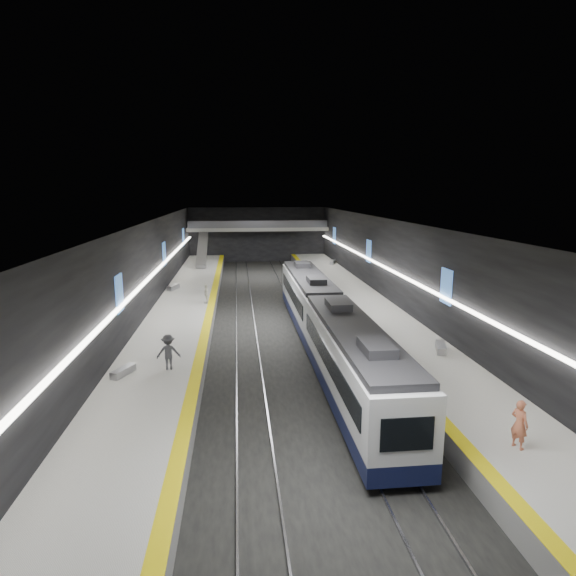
{
  "coord_description": "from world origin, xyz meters",
  "views": [
    {
      "loc": [
        -3.04,
        -36.24,
        10.36
      ],
      "look_at": [
        1.22,
        3.82,
        2.2
      ],
      "focal_mm": 30.0,
      "sensor_mm": 36.0,
      "label": 1
    }
  ],
  "objects": [
    {
      "name": "ground",
      "position": [
        0.0,
        0.0,
        0.0
      ],
      "size": [
        70.0,
        70.0,
        0.0
      ],
      "primitive_type": "plane",
      "color": "black",
      "rests_on": "ground"
    },
    {
      "name": "ceiling",
      "position": [
        0.0,
        0.0,
        8.0
      ],
      "size": [
        20.0,
        70.0,
        0.04
      ],
      "primitive_type": "cube",
      "rotation": [
        3.14,
        0.0,
        0.0
      ],
      "color": "beige",
      "rests_on": "wall_left"
    },
    {
      "name": "wall_left",
      "position": [
        -10.0,
        0.0,
        4.0
      ],
      "size": [
        0.04,
        70.0,
        8.0
      ],
      "primitive_type": "cube",
      "color": "black",
      "rests_on": "ground"
    },
    {
      "name": "wall_right",
      "position": [
        10.0,
        0.0,
        4.0
      ],
      "size": [
        0.04,
        70.0,
        8.0
      ],
      "primitive_type": "cube",
      "color": "black",
      "rests_on": "ground"
    },
    {
      "name": "wall_back",
      "position": [
        0.0,
        35.0,
        4.0
      ],
      "size": [
        20.0,
        0.04,
        8.0
      ],
      "primitive_type": "cube",
      "color": "black",
      "rests_on": "ground"
    },
    {
      "name": "platform_left",
      "position": [
        -7.5,
        0.0,
        0.5
      ],
      "size": [
        5.0,
        70.0,
        1.0
      ],
      "primitive_type": "cube",
      "color": "slate",
      "rests_on": "ground"
    },
    {
      "name": "tile_surface_left",
      "position": [
        -7.5,
        0.0,
        1.01
      ],
      "size": [
        5.0,
        70.0,
        0.02
      ],
      "primitive_type": "cube",
      "color": "#A8A8A3",
      "rests_on": "platform_left"
    },
    {
      "name": "tactile_strip_left",
      "position": [
        -5.3,
        0.0,
        1.02
      ],
      "size": [
        0.6,
        70.0,
        0.02
      ],
      "primitive_type": "cube",
      "color": "yellow",
      "rests_on": "platform_left"
    },
    {
      "name": "platform_right",
      "position": [
        7.5,
        0.0,
        0.5
      ],
      "size": [
        5.0,
        70.0,
        1.0
      ],
      "primitive_type": "cube",
      "color": "slate",
      "rests_on": "ground"
    },
    {
      "name": "tile_surface_right",
      "position": [
        7.5,
        0.0,
        1.01
      ],
      "size": [
        5.0,
        70.0,
        0.02
      ],
      "primitive_type": "cube",
      "color": "#A8A8A3",
      "rests_on": "platform_right"
    },
    {
      "name": "tactile_strip_right",
      "position": [
        5.3,
        0.0,
        1.02
      ],
      "size": [
        0.6,
        70.0,
        0.02
      ],
      "primitive_type": "cube",
      "color": "yellow",
      "rests_on": "platform_right"
    },
    {
      "name": "rails",
      "position": [
        -0.0,
        0.0,
        0.06
      ],
      "size": [
        6.52,
        70.0,
        0.12
      ],
      "color": "gray",
      "rests_on": "ground"
    },
    {
      "name": "train",
      "position": [
        2.5,
        -6.92,
        2.2
      ],
      "size": [
        2.69,
        30.04,
        3.6
      ],
      "color": "#0F153A",
      "rests_on": "ground"
    },
    {
      "name": "ad_posters",
      "position": [
        -0.0,
        1.0,
        4.5
      ],
      "size": [
        19.94,
        53.5,
        2.2
      ],
      "color": "#4378C9",
      "rests_on": "wall_left"
    },
    {
      "name": "cove_light_left",
      "position": [
        -9.8,
        0.0,
        3.8
      ],
      "size": [
        0.25,
        68.6,
        0.12
      ],
      "primitive_type": "cube",
      "color": "white",
      "rests_on": "wall_left"
    },
    {
      "name": "cove_light_right",
      "position": [
        9.8,
        0.0,
        3.8
      ],
      "size": [
        0.25,
        68.6,
        0.12
      ],
      "primitive_type": "cube",
      "color": "white",
      "rests_on": "wall_right"
    },
    {
      "name": "mezzanine_bridge",
      "position": [
        0.0,
        32.93,
        5.04
      ],
      "size": [
        20.0,
        3.0,
        1.5
      ],
      "color": "gray",
      "rests_on": "wall_left"
    },
    {
      "name": "escalator",
      "position": [
        -7.5,
        26.0,
        2.9
      ],
      "size": [
        1.2,
        7.5,
        3.92
      ],
      "primitive_type": "cube",
      "rotation": [
        0.44,
        0.0,
        0.0
      ],
      "color": "#99999E",
      "rests_on": "platform_left"
    },
    {
      "name": "bench_left_near",
      "position": [
        -9.03,
        -12.0,
        1.2
      ],
      "size": [
        1.07,
        1.65,
        0.39
      ],
      "primitive_type": "cube",
      "rotation": [
        0.0,
        0.0,
        -0.42
      ],
      "color": "#99999E",
      "rests_on": "platform_left"
    },
    {
      "name": "bench_left_far",
      "position": [
        -9.26,
        10.12,
        1.23
      ],
      "size": [
        1.08,
        1.95,
        0.46
      ],
      "primitive_type": "cube",
      "rotation": [
        0.0,
        0.0,
        -0.31
      ],
      "color": "#99999E",
      "rests_on": "platform_left"
    },
    {
      "name": "bench_right_near",
      "position": [
        8.87,
        -10.09,
        1.23
      ],
      "size": [
        1.08,
        1.91,
        0.45
      ],
      "primitive_type": "cube",
      "rotation": [
        0.0,
        0.0,
        -0.33
      ],
      "color": "#99999E",
      "rests_on": "platform_right"
    },
    {
      "name": "bench_right_far",
      "position": [
        9.3,
        24.84,
        1.22
      ],
      "size": [
        1.1,
        1.85,
        0.44
      ],
      "primitive_type": "cube",
      "rotation": [
        0.0,
        0.0,
        -0.36
      ],
      "color": "#99999E",
      "rests_on": "platform_right"
    },
    {
      "name": "passenger_right_a",
      "position": [
        7.14,
        -20.94,
        1.94
      ],
      "size": [
        0.68,
        0.8,
        1.88
      ],
      "primitive_type": "imported",
      "rotation": [
        0.0,
        0.0,
        1.97
      ],
      "color": "#CC6D4C",
      "rests_on": "platform_right"
    },
    {
      "name": "passenger_left_a",
      "position": [
        -5.7,
        3.91,
        1.81
      ],
      "size": [
        0.45,
        0.97,
        1.62
      ],
      "primitive_type": "imported",
      "rotation": [
        0.0,
        0.0,
        -1.51
      ],
      "color": "silver",
      "rests_on": "platform_left"
    },
    {
      "name": "passenger_left_b",
      "position": [
        -6.78,
        -11.41,
        1.96
      ],
      "size": [
        1.29,
        0.82,
        1.91
      ],
      "primitive_type": "imported",
      "rotation": [
        0.0,
        0.0,
        3.23
      ],
      "color": "#3B3C43",
      "rests_on": "platform_left"
    }
  ]
}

